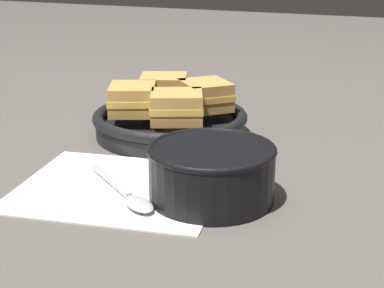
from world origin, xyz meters
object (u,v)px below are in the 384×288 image
at_px(spoon, 131,197).
at_px(sandwich_far_right, 177,107).
at_px(skillet, 170,123).
at_px(sandwich_near_left, 206,95).
at_px(soup_bowl, 212,169).
at_px(sandwich_near_right, 164,89).
at_px(sandwich_far_left, 133,99).

distance_m(spoon, sandwich_far_right, 0.22).
height_order(skillet, sandwich_near_left, sandwich_near_left).
relative_size(sandwich_near_left, sandwich_far_right, 1.06).
bearing_deg(spoon, sandwich_near_left, 130.41).
xyz_separation_m(soup_bowl, skillet, (-0.16, 0.22, -0.02)).
bearing_deg(sandwich_near_right, sandwich_near_left, -10.18).
relative_size(sandwich_near_right, sandwich_far_right, 0.98).
bearing_deg(sandwich_far_right, sandwich_near_left, 79.82).
relative_size(sandwich_near_left, sandwich_far_left, 1.06).
bearing_deg(sandwich_far_left, spoon, -62.47).
bearing_deg(sandwich_far_left, sandwich_near_right, 79.82).
bearing_deg(sandwich_near_right, sandwich_far_right, -55.18).
bearing_deg(soup_bowl, sandwich_near_left, 113.08).
xyz_separation_m(skillet, sandwich_near_right, (-0.03, 0.05, 0.04)).
relative_size(spoon, sandwich_near_right, 1.46).
height_order(spoon, sandwich_near_right, sandwich_near_right).
distance_m(sandwich_near_right, sandwich_far_left, 0.09).
height_order(spoon, sandwich_far_right, sandwich_far_right).
height_order(sandwich_near_left, sandwich_far_right, same).
bearing_deg(soup_bowl, sandwich_far_right, 126.47).
height_order(sandwich_near_right, sandwich_far_right, same).
bearing_deg(sandwich_far_left, skillet, 36.78).
relative_size(soup_bowl, spoon, 1.07).
relative_size(soup_bowl, sandwich_near_left, 1.45).
xyz_separation_m(spoon, sandwich_near_left, (-0.02, 0.30, 0.06)).
bearing_deg(skillet, sandwich_far_left, -143.22).
bearing_deg(skillet, spoon, -75.24).
relative_size(skillet, sandwich_far_right, 3.32).
xyz_separation_m(soup_bowl, sandwich_far_right, (-0.12, 0.16, 0.03)).
distance_m(sandwich_near_left, sandwich_far_right, 0.09).
height_order(skillet, sandwich_far_right, sandwich_far_right).
bearing_deg(skillet, sandwich_near_right, 125.19).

